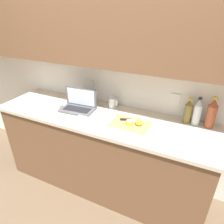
{
  "coord_description": "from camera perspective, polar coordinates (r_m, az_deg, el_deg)",
  "views": [
    {
      "loc": [
        0.87,
        -1.57,
        1.92
      ],
      "look_at": [
        0.14,
        -0.01,
        1.02
      ],
      "focal_mm": 32.0,
      "sensor_mm": 36.0,
      "label": 1
    }
  ],
  "objects": [
    {
      "name": "dish_towel",
      "position": [
        1.93,
        -8.13,
        -2.82
      ],
      "size": [
        0.23,
        0.17,
        0.02
      ],
      "primitive_type": "cube",
      "rotation": [
        0.0,
        0.0,
        -0.04
      ],
      "color": "white",
      "rests_on": "counter_unit"
    },
    {
      "name": "bottle_green_soda",
      "position": [
        2.01,
        20.89,
        0.13
      ],
      "size": [
        0.07,
        0.07,
        0.25
      ],
      "color": "olive",
      "rests_on": "counter_unit"
    },
    {
      "name": "cutting_board",
      "position": [
        1.9,
        5.22,
        -3.33
      ],
      "size": [
        0.36,
        0.25,
        0.01
      ],
      "primitive_type": "cube",
      "color": "tan",
      "rests_on": "counter_unit"
    },
    {
      "name": "ground_plane",
      "position": [
        2.63,
        -2.7,
        -19.35
      ],
      "size": [
        12.0,
        12.0,
        0.0
      ],
      "primitive_type": "plane",
      "color": "brown",
      "rests_on": "ground"
    },
    {
      "name": "lemon_whole_beside",
      "position": [
        1.86,
        7.76,
        -2.9
      ],
      "size": [
        0.07,
        0.07,
        0.07
      ],
      "color": "yellow",
      "rests_on": "cutting_board"
    },
    {
      "name": "laptop",
      "position": [
        2.18,
        -9.48,
        2.1
      ],
      "size": [
        0.38,
        0.24,
        0.23
      ],
      "rotation": [
        0.0,
        0.0,
        0.07
      ],
      "color": "#515156",
      "rests_on": "counter_unit"
    },
    {
      "name": "wall_back",
      "position": [
        2.05,
        -0.27,
        17.49
      ],
      "size": [
        5.2,
        0.38,
        2.6
      ],
      "color": "white",
      "rests_on": "ground_plane"
    },
    {
      "name": "bowl_white",
      "position": [
        2.28,
        -15.61,
        1.71
      ],
      "size": [
        0.14,
        0.14,
        0.05
      ],
      "color": "beige",
      "rests_on": "counter_unit"
    },
    {
      "name": "counter_unit",
      "position": [
        2.31,
        -3.34,
        -11.02
      ],
      "size": [
        2.31,
        0.65,
        0.94
      ],
      "color": "brown",
      "rests_on": "ground_plane"
    },
    {
      "name": "knife",
      "position": [
        1.94,
        4.82,
        -2.21
      ],
      "size": [
        0.25,
        0.11,
        0.02
      ],
      "rotation": [
        0.0,
        0.0,
        0.35
      ],
      "color": "silver",
      "rests_on": "cutting_board"
    },
    {
      "name": "bottle_oil_tall",
      "position": [
        2.0,
        23.19,
        -0.06
      ],
      "size": [
        0.07,
        0.07,
        0.27
      ],
      "color": "silver",
      "rests_on": "counter_unit"
    },
    {
      "name": "measuring_cup",
      "position": [
        2.19,
        0.13,
        2.68
      ],
      "size": [
        0.1,
        0.08,
        0.11
      ],
      "color": "silver",
      "rests_on": "counter_unit"
    },
    {
      "name": "lemon_half_cut",
      "position": [
        1.88,
        5.1,
        -3.0
      ],
      "size": [
        0.07,
        0.07,
        0.04
      ],
      "color": "yellow",
      "rests_on": "cutting_board"
    },
    {
      "name": "bottle_water_clear",
      "position": [
        2.0,
        26.53,
        -0.4
      ],
      "size": [
        0.08,
        0.08,
        0.3
      ],
      "color": "#A34C2D",
      "rests_on": "counter_unit"
    }
  ]
}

